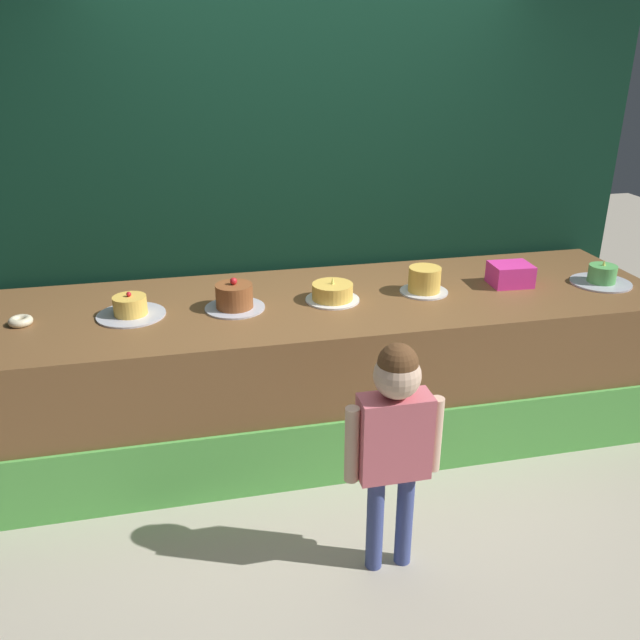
% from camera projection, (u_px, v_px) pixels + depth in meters
% --- Properties ---
extents(ground_plane, '(12.00, 12.00, 0.00)m').
position_uv_depth(ground_plane, '(353.00, 480.00, 3.47)').
color(ground_plane, '#BCB29E').
extents(stage_platform, '(3.77, 1.10, 0.83)m').
position_uv_depth(stage_platform, '(330.00, 365.00, 3.79)').
color(stage_platform, brown).
rests_on(stage_platform, ground_plane).
extents(curtain_backdrop, '(4.19, 0.08, 2.91)m').
position_uv_depth(curtain_backdrop, '(307.00, 164.00, 3.96)').
color(curtain_backdrop, black).
rests_on(curtain_backdrop, ground_plane).
extents(child_figure, '(0.41, 0.19, 1.07)m').
position_uv_depth(child_figure, '(394.00, 430.00, 2.65)').
color(child_figure, '#3F4C8C').
rests_on(child_figure, ground_plane).
extents(pink_box, '(0.24, 0.20, 0.13)m').
position_uv_depth(pink_box, '(510.00, 274.00, 3.81)').
color(pink_box, '#F735A1').
rests_on(pink_box, stage_platform).
extents(donut, '(0.12, 0.12, 0.04)m').
position_uv_depth(donut, '(21.00, 321.00, 3.28)').
color(donut, beige).
rests_on(donut, stage_platform).
extents(cake_far_left, '(0.35, 0.35, 0.13)m').
position_uv_depth(cake_far_left, '(130.00, 308.00, 3.38)').
color(cake_far_left, silver).
rests_on(cake_far_left, stage_platform).
extents(cake_left, '(0.32, 0.32, 0.17)m').
position_uv_depth(cake_left, '(234.00, 298.00, 3.46)').
color(cake_left, silver).
rests_on(cake_left, stage_platform).
extents(cake_center, '(0.30, 0.30, 0.13)m').
position_uv_depth(cake_center, '(332.00, 293.00, 3.58)').
color(cake_center, white).
rests_on(cake_center, stage_platform).
extents(cake_right, '(0.27, 0.27, 0.15)m').
position_uv_depth(cake_right, '(424.00, 281.00, 3.68)').
color(cake_right, silver).
rests_on(cake_right, stage_platform).
extents(cake_far_right, '(0.35, 0.35, 0.15)m').
position_uv_depth(cake_far_right, '(602.00, 276.00, 3.83)').
color(cake_far_right, silver).
rests_on(cake_far_right, stage_platform).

